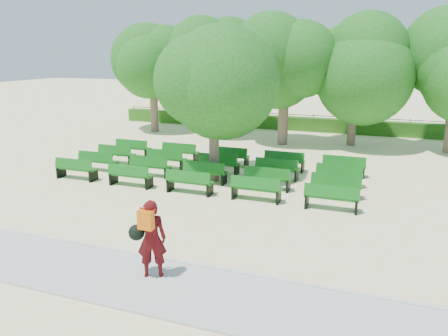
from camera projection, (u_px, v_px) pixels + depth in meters
name	position (u px, v px, depth m)	size (l,w,h in m)	color
ground	(226.00, 189.00, 16.85)	(120.00, 120.00, 0.00)	#F4E6A1
paving	(116.00, 277.00, 10.14)	(30.00, 2.20, 0.06)	#B9B9B4
curb	(141.00, 256.00, 11.17)	(30.00, 0.12, 0.10)	silver
hedge	(297.00, 124.00, 29.41)	(26.00, 0.70, 0.90)	#285C17
fence	(298.00, 129.00, 29.89)	(26.00, 0.10, 1.02)	black
tree_line	(284.00, 141.00, 25.90)	(21.80, 6.80, 7.04)	#1F631B
bench_array	(212.00, 175.00, 18.33)	(1.80, 0.64, 1.12)	#116417
tree_among	(214.00, 81.00, 16.91)	(4.44, 4.44, 6.02)	brown
person	(150.00, 237.00, 9.90)	(0.93, 0.69, 1.86)	#460A0C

